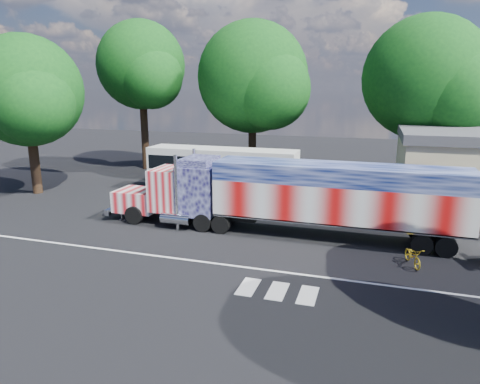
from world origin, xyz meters
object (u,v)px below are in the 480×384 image
(coach_bus, at_px, (222,170))
(woman, at_px, (123,206))
(semi_truck, at_px, (291,195))
(tree_nw_a, at_px, (142,66))
(tree_ne_a, at_px, (427,79))
(tree_n_mid, at_px, (254,78))
(tree_w_a, at_px, (27,92))
(bicycle, at_px, (413,256))

(coach_bus, distance_m, woman, 9.20)
(semi_truck, xyz_separation_m, tree_nw_a, (-17.03, 14.72, 7.55))
(tree_ne_a, bearing_deg, tree_n_mid, 174.91)
(semi_truck, bearing_deg, coach_bus, 130.48)
(coach_bus, distance_m, tree_w_a, 15.06)
(semi_truck, xyz_separation_m, woman, (-10.06, -0.60, -1.33))
(tree_w_a, xyz_separation_m, tree_ne_a, (27.45, 10.25, 0.94))
(coach_bus, relative_size, tree_w_a, 0.99)
(coach_bus, bearing_deg, bicycle, -39.23)
(bicycle, height_order, tree_n_mid, tree_n_mid)
(tree_w_a, bearing_deg, tree_ne_a, 20.48)
(semi_truck, distance_m, bicycle, 6.87)
(semi_truck, relative_size, coach_bus, 1.74)
(coach_bus, xyz_separation_m, tree_nw_a, (-10.25, 6.77, 8.01))
(bicycle, relative_size, tree_n_mid, 0.12)
(woman, bearing_deg, tree_nw_a, 115.21)
(tree_n_mid, relative_size, tree_nw_a, 0.97)
(tree_nw_a, bearing_deg, tree_ne_a, -2.51)
(bicycle, bearing_deg, tree_ne_a, 66.88)
(tree_nw_a, bearing_deg, tree_w_a, -104.31)
(bicycle, distance_m, tree_ne_a, 18.15)
(coach_bus, height_order, tree_ne_a, tree_ne_a)
(semi_truck, bearing_deg, tree_nw_a, 139.17)
(bicycle, height_order, tree_ne_a, tree_ne_a)
(tree_w_a, xyz_separation_m, tree_n_mid, (13.70, 11.48, 1.08))
(semi_truck, relative_size, tree_w_a, 1.73)
(tree_ne_a, height_order, tree_nw_a, tree_nw_a)
(woman, xyz_separation_m, bicycle, (16.18, -1.99, -0.43))
(tree_n_mid, distance_m, tree_nw_a, 10.87)
(bicycle, distance_m, tree_n_mid, 22.88)
(coach_bus, xyz_separation_m, bicycle, (12.91, -10.54, -1.29))
(woman, height_order, tree_w_a, tree_w_a)
(tree_n_mid, height_order, tree_ne_a, tree_n_mid)
(coach_bus, bearing_deg, woman, -110.94)
(coach_bus, distance_m, bicycle, 16.71)
(coach_bus, distance_m, tree_nw_a, 14.66)
(tree_w_a, distance_m, tree_ne_a, 29.32)
(tree_n_mid, xyz_separation_m, tree_ne_a, (13.75, -1.23, -0.14))
(tree_n_mid, distance_m, tree_ne_a, 13.81)
(tree_nw_a, bearing_deg, coach_bus, -33.45)
(tree_ne_a, bearing_deg, coach_bus, -158.32)
(tree_n_mid, height_order, tree_nw_a, tree_nw_a)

